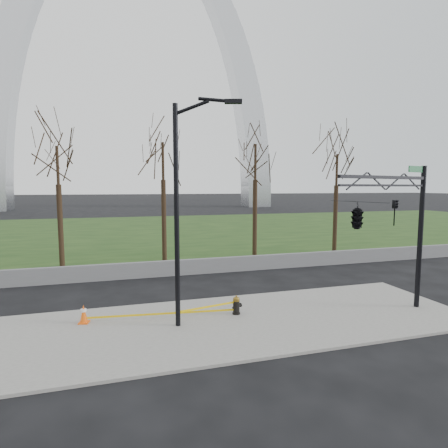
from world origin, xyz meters
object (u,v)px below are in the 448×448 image
object	(u,v)px
traffic_signal_mast	(371,214)
fire_hydrant	(237,305)
traffic_cone	(84,314)
street_light	(183,200)

from	to	relation	value
traffic_signal_mast	fire_hydrant	bearing A→B (deg)	139.61
fire_hydrant	traffic_cone	world-z (taller)	fire_hydrant
fire_hydrant	street_light	bearing A→B (deg)	170.77
street_light	traffic_signal_mast	world-z (taller)	street_light
fire_hydrant	traffic_cone	distance (m)	5.80
fire_hydrant	street_light	xyz separation A→B (m)	(-2.21, -0.60, 4.24)
street_light	traffic_signal_mast	xyz separation A→B (m)	(6.67, -1.54, -0.55)
street_light	traffic_signal_mast	distance (m)	6.87
traffic_signal_mast	traffic_cone	bearing A→B (deg)	149.72
traffic_cone	traffic_signal_mast	distance (m)	11.23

